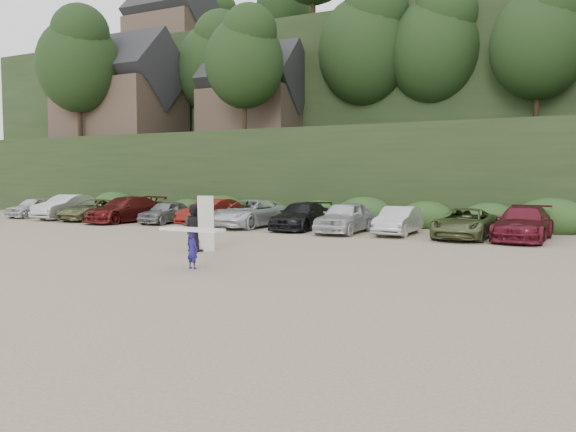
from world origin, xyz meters
The scene contains 5 objects.
ground centered at (0.00, 0.00, 0.00)m, with size 120.00×120.00×0.00m, color tan.
hillside_backdrop centered at (-0.26, 35.93, 11.22)m, with size 90.00×41.50×28.00m.
parked_cars centered at (-5.31, 10.05, 0.76)m, with size 34.17×6.39×1.64m.
child_surfer centered at (1.25, -2.89, 0.87)m, with size 2.16×0.65×1.29m.
adult_surfer centered at (-1.14, 0.51, 0.93)m, with size 1.37×0.78×2.16m.
Camera 1 is at (11.75, -17.13, 2.91)m, focal length 35.00 mm.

